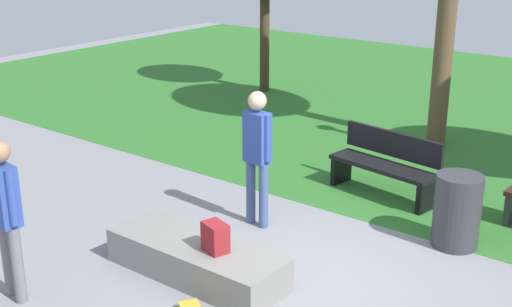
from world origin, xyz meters
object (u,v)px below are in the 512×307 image
at_px(backpack_on_ledge, 215,237).
at_px(skater_performing_trick, 6,209).
at_px(concrete_ledge, 197,259).
at_px(trash_bin, 457,211).
at_px(skater_watching, 257,148).
at_px(park_bench_far_left, 386,163).

bearing_deg(backpack_on_ledge, skater_performing_trick, 62.90).
height_order(concrete_ledge, trash_bin, trash_bin).
height_order(concrete_ledge, skater_performing_trick, skater_performing_trick).
bearing_deg(trash_bin, skater_watching, -156.23).
distance_m(concrete_ledge, park_bench_far_left, 3.42).
xyz_separation_m(backpack_on_ledge, skater_watching, (-0.57, 1.47, 0.49)).
distance_m(skater_watching, park_bench_far_left, 2.15).
bearing_deg(skater_watching, trash_bin, 23.77).
distance_m(skater_performing_trick, park_bench_far_left, 5.18).
height_order(skater_watching, trash_bin, skater_watching).
distance_m(concrete_ledge, trash_bin, 3.15).
bearing_deg(trash_bin, skater_performing_trick, -128.37).
height_order(concrete_ledge, backpack_on_ledge, backpack_on_ledge).
bearing_deg(skater_watching, backpack_on_ledge, -68.67).
bearing_deg(skater_performing_trick, skater_watching, 73.44).
bearing_deg(skater_performing_trick, backpack_on_ledge, 45.75).
relative_size(park_bench_far_left, trash_bin, 1.84).
bearing_deg(skater_performing_trick, park_bench_far_left, 70.69).
bearing_deg(backpack_on_ledge, park_bench_far_left, -77.11).
distance_m(backpack_on_ledge, skater_performing_trick, 2.13).
distance_m(skater_performing_trick, skater_watching, 3.09).
height_order(concrete_ledge, park_bench_far_left, park_bench_far_left).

